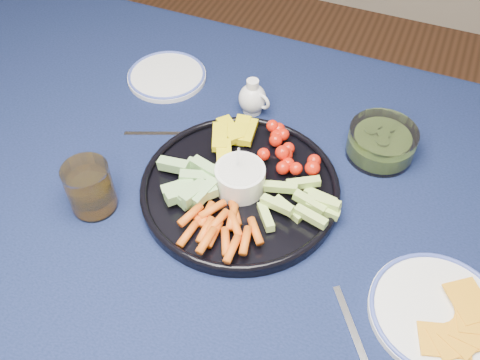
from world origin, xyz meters
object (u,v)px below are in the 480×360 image
at_px(dining_table, 201,211).
at_px(juice_tumbler, 91,190).
at_px(creamer_pitcher, 253,98).
at_px(cheese_plate, 438,311).
at_px(crudite_platter, 239,186).
at_px(side_plate_extra, 167,76).
at_px(pickle_bowl, 381,143).

relative_size(dining_table, juice_tumbler, 16.49).
bearing_deg(creamer_pitcher, juice_tumbler, -115.73).
bearing_deg(creamer_pitcher, cheese_plate, -36.82).
height_order(crudite_platter, side_plate_extra, crudite_platter).
height_order(cheese_plate, juice_tumbler, juice_tumbler).
distance_m(pickle_bowl, side_plate_extra, 0.52).
height_order(dining_table, juice_tumbler, juice_tumbler).
relative_size(dining_table, crudite_platter, 4.38).
bearing_deg(juice_tumbler, cheese_plate, 1.84).
bearing_deg(side_plate_extra, crudite_platter, -41.58).
relative_size(crudite_platter, cheese_plate, 1.72).
relative_size(crudite_platter, pickle_bowl, 2.78).
bearing_deg(pickle_bowl, dining_table, -144.64).
bearing_deg(dining_table, cheese_plate, -12.23).
distance_m(crudite_platter, creamer_pitcher, 0.24).
bearing_deg(juice_tumbler, creamer_pitcher, 64.27).
relative_size(dining_table, creamer_pitcher, 19.88).
bearing_deg(juice_tumbler, crudite_platter, 28.99).
distance_m(dining_table, pickle_bowl, 0.39).
distance_m(crudite_platter, side_plate_extra, 0.39).
height_order(dining_table, cheese_plate, cheese_plate).
bearing_deg(crudite_platter, dining_table, -174.02).
bearing_deg(side_plate_extra, creamer_pitcher, -7.21).
bearing_deg(cheese_plate, creamer_pitcher, 143.18).
height_order(pickle_bowl, cheese_plate, pickle_bowl).
bearing_deg(dining_table, side_plate_extra, 128.09).
distance_m(dining_table, creamer_pitcher, 0.27).
bearing_deg(dining_table, pickle_bowl, 35.36).
relative_size(creamer_pitcher, juice_tumbler, 0.83).
xyz_separation_m(crudite_platter, cheese_plate, (0.39, -0.11, -0.01)).
height_order(creamer_pitcher, cheese_plate, creamer_pitcher).
distance_m(cheese_plate, juice_tumbler, 0.63).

